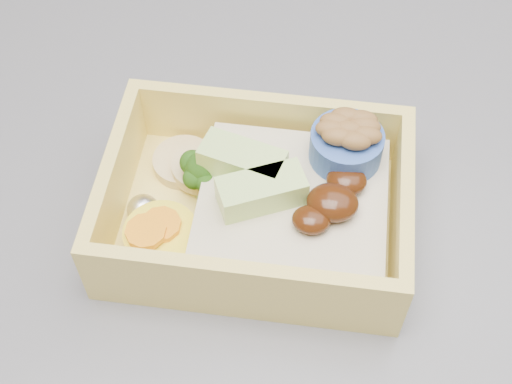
# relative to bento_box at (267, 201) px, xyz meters

# --- Properties ---
(bento_box) EXTENTS (0.18, 0.13, 0.07)m
(bento_box) POSITION_rel_bento_box_xyz_m (0.00, 0.00, 0.00)
(bento_box) COLOR #F9DD66
(bento_box) RESTS_ON island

